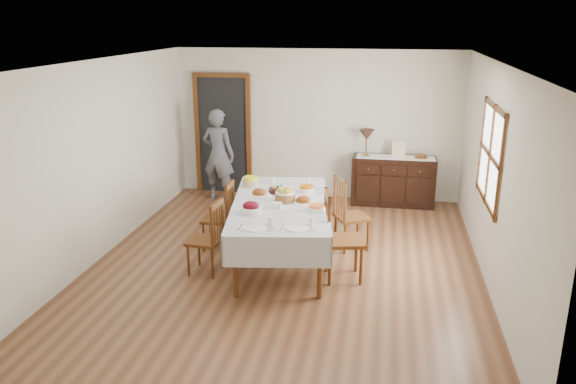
% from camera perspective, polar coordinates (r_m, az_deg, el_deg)
% --- Properties ---
extents(ground, '(6.00, 6.00, 0.00)m').
position_cam_1_polar(ground, '(7.49, -0.13, -7.18)').
color(ground, brown).
extents(room_shell, '(5.02, 6.02, 2.65)m').
position_cam_1_polar(room_shell, '(7.40, -0.68, 5.91)').
color(room_shell, silver).
rests_on(room_shell, ground).
extents(dining_table, '(1.57, 2.56, 0.83)m').
position_cam_1_polar(dining_table, '(7.26, -0.76, -1.77)').
color(dining_table, silver).
rests_on(dining_table, ground).
extents(chair_left_near, '(0.43, 0.43, 0.96)m').
position_cam_1_polar(chair_left_near, '(7.09, -8.11, -4.54)').
color(chair_left_near, '#532B10').
rests_on(chair_left_near, ground).
extents(chair_left_far, '(0.41, 0.41, 0.96)m').
position_cam_1_polar(chair_left_far, '(7.82, -6.81, -2.37)').
color(chair_left_far, '#532B10').
rests_on(chair_left_far, ground).
extents(chair_right_near, '(0.55, 0.55, 1.12)m').
position_cam_1_polar(chair_right_near, '(6.87, 5.23, -4.43)').
color(chair_right_near, '#532B10').
rests_on(chair_right_near, ground).
extents(chair_right_far, '(0.57, 0.57, 1.02)m').
position_cam_1_polar(chair_right_far, '(7.80, 6.17, -2.16)').
color(chair_right_far, '#532B10').
rests_on(chair_right_far, ground).
extents(sideboard, '(1.40, 0.51, 0.84)m').
position_cam_1_polar(sideboard, '(9.80, 10.62, 1.14)').
color(sideboard, black).
rests_on(sideboard, ground).
extents(person, '(0.60, 0.45, 1.73)m').
position_cam_1_polar(person, '(9.87, -7.10, 4.08)').
color(person, '#51535C').
rests_on(person, ground).
extents(bread_basket, '(0.27, 0.27, 0.18)m').
position_cam_1_polar(bread_basket, '(7.25, -0.30, -0.34)').
color(bread_basket, brown).
rests_on(bread_basket, dining_table).
extents(egg_basket, '(0.28, 0.28, 0.11)m').
position_cam_1_polar(egg_basket, '(7.64, -0.91, 0.21)').
color(egg_basket, black).
rests_on(egg_basket, dining_table).
extents(ham_platter_a, '(0.31, 0.31, 0.11)m').
position_cam_1_polar(ham_platter_a, '(7.52, -2.96, -0.12)').
color(ham_platter_a, white).
rests_on(ham_platter_a, dining_table).
extents(ham_platter_b, '(0.28, 0.28, 0.11)m').
position_cam_1_polar(ham_platter_b, '(7.21, 1.57, -0.88)').
color(ham_platter_b, white).
rests_on(ham_platter_b, dining_table).
extents(beet_bowl, '(0.26, 0.26, 0.15)m').
position_cam_1_polar(beet_bowl, '(6.84, -3.79, -1.66)').
color(beet_bowl, white).
rests_on(beet_bowl, dining_table).
extents(carrot_bowl, '(0.21, 0.21, 0.09)m').
position_cam_1_polar(carrot_bowl, '(7.64, 1.91, 0.30)').
color(carrot_bowl, white).
rests_on(carrot_bowl, dining_table).
extents(pineapple_bowl, '(0.22, 0.22, 0.14)m').
position_cam_1_polar(pineapple_bowl, '(7.93, -3.81, 1.06)').
color(pineapple_bowl, tan).
rests_on(pineapple_bowl, dining_table).
extents(casserole_dish, '(0.24, 0.24, 0.07)m').
position_cam_1_polar(casserole_dish, '(6.94, 2.96, -1.60)').
color(casserole_dish, white).
rests_on(casserole_dish, dining_table).
extents(butter_dish, '(0.15, 0.11, 0.07)m').
position_cam_1_polar(butter_dish, '(7.01, -1.23, -1.37)').
color(butter_dish, white).
rests_on(butter_dish, dining_table).
extents(setting_left, '(0.44, 0.31, 0.10)m').
position_cam_1_polar(setting_left, '(6.38, -2.85, -3.43)').
color(setting_left, white).
rests_on(setting_left, dining_table).
extents(setting_right, '(0.44, 0.31, 0.10)m').
position_cam_1_polar(setting_right, '(6.37, 1.35, -3.45)').
color(setting_right, white).
rests_on(setting_right, dining_table).
extents(glass_far_a, '(0.06, 0.06, 0.09)m').
position_cam_1_polar(glass_far_a, '(8.01, -1.53, 1.12)').
color(glass_far_a, white).
rests_on(glass_far_a, dining_table).
extents(glass_far_b, '(0.06, 0.06, 0.09)m').
position_cam_1_polar(glass_far_b, '(7.94, 2.01, 0.96)').
color(glass_far_b, white).
rests_on(glass_far_b, dining_table).
extents(runner, '(1.30, 0.35, 0.01)m').
position_cam_1_polar(runner, '(9.66, 10.89, 3.49)').
color(runner, white).
rests_on(runner, sideboard).
extents(table_lamp, '(0.26, 0.26, 0.46)m').
position_cam_1_polar(table_lamp, '(9.59, 7.98, 5.69)').
color(table_lamp, brown).
rests_on(table_lamp, sideboard).
extents(picture_frame, '(0.22, 0.08, 0.28)m').
position_cam_1_polar(picture_frame, '(9.60, 11.17, 4.22)').
color(picture_frame, beige).
rests_on(picture_frame, sideboard).
extents(deco_bowl, '(0.20, 0.20, 0.06)m').
position_cam_1_polar(deco_bowl, '(9.69, 13.36, 3.53)').
color(deco_bowl, '#532B10').
rests_on(deco_bowl, sideboard).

